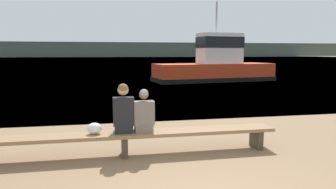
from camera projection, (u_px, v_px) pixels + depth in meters
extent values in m
plane|color=#386084|center=(114.00, 58.00, 126.11)|extent=(240.00, 240.00, 0.00)
cube|color=#424738|center=(113.00, 49.00, 181.35)|extent=(600.00, 12.00, 8.41)
cube|color=#8E6B47|center=(124.00, 134.00, 6.19)|extent=(6.52, 0.53, 0.07)
cube|color=#42382D|center=(256.00, 138.00, 6.77)|extent=(0.12, 0.45, 0.42)
cube|color=#42382D|center=(125.00, 146.00, 6.23)|extent=(0.12, 0.45, 0.42)
cube|color=black|center=(124.00, 128.00, 6.25)|extent=(0.37, 0.39, 0.16)
cube|color=black|center=(124.00, 111.00, 6.10)|extent=(0.42, 0.22, 0.58)
sphere|color=tan|center=(123.00, 90.00, 6.04)|extent=(0.22, 0.22, 0.22)
sphere|color=brown|center=(123.00, 89.00, 6.02)|extent=(0.21, 0.21, 0.21)
cube|color=#70665B|center=(144.00, 127.00, 6.33)|extent=(0.37, 0.39, 0.16)
cube|color=#70665B|center=(144.00, 113.00, 6.19)|extent=(0.42, 0.22, 0.49)
sphere|color=#846047|center=(144.00, 95.00, 6.14)|extent=(0.19, 0.19, 0.19)
sphere|color=gray|center=(144.00, 93.00, 6.12)|extent=(0.18, 0.18, 0.18)
ellipsoid|color=white|center=(94.00, 128.00, 6.07)|extent=(0.29, 0.22, 0.23)
cube|color=red|center=(214.00, 72.00, 22.93)|extent=(9.43, 4.13, 1.32)
cube|color=black|center=(214.00, 79.00, 22.99)|extent=(9.62, 4.27, 0.32)
cube|color=silver|center=(220.00, 49.00, 22.82)|extent=(3.40, 2.15, 2.28)
cube|color=black|center=(220.00, 42.00, 22.76)|extent=(3.47, 2.22, 0.82)
cylinder|color=#B2B2B7|center=(216.00, 18.00, 22.40)|extent=(0.14, 0.14, 2.31)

